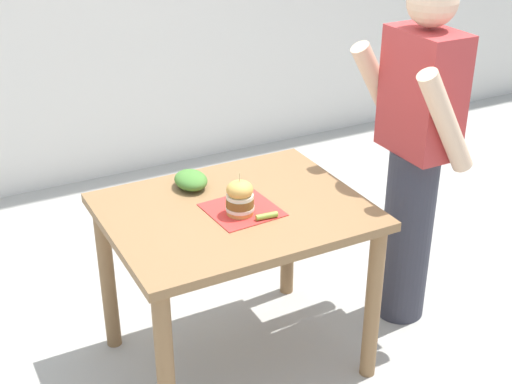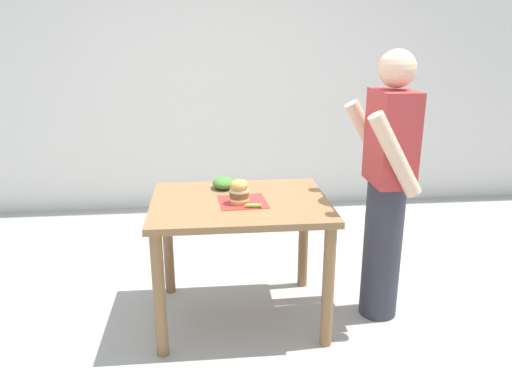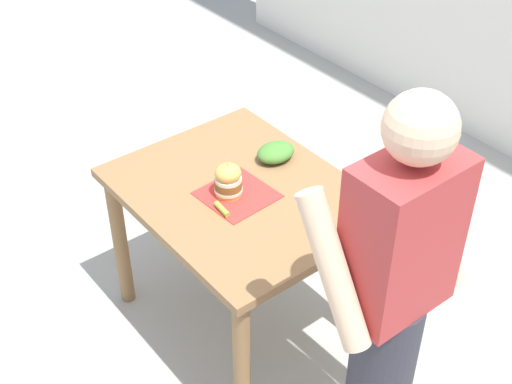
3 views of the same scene
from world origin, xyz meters
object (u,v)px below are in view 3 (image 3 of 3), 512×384
(patio_table, at_px, (242,215))
(diner_across_table, at_px, (390,303))
(side_salad, at_px, (276,152))
(sandwich, at_px, (228,180))
(pickle_spear, at_px, (222,209))

(patio_table, height_order, diner_across_table, diner_across_table)
(side_salad, bearing_deg, diner_across_table, 72.21)
(sandwich, distance_m, side_salad, 0.34)
(sandwich, bearing_deg, side_salad, -165.83)
(patio_table, relative_size, pickle_spear, 11.66)
(sandwich, height_order, diner_across_table, diner_across_table)
(sandwich, distance_m, pickle_spear, 0.13)
(patio_table, height_order, sandwich, sandwich)
(side_salad, xyz_separation_m, diner_across_table, (0.32, 0.99, 0.05))
(sandwich, xyz_separation_m, side_salad, (-0.32, -0.08, -0.04))
(sandwich, relative_size, pickle_spear, 1.99)
(pickle_spear, distance_m, side_salad, 0.44)
(sandwich, bearing_deg, patio_table, 173.60)
(diner_across_table, bearing_deg, sandwich, -89.60)
(pickle_spear, relative_size, diner_across_table, 0.05)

